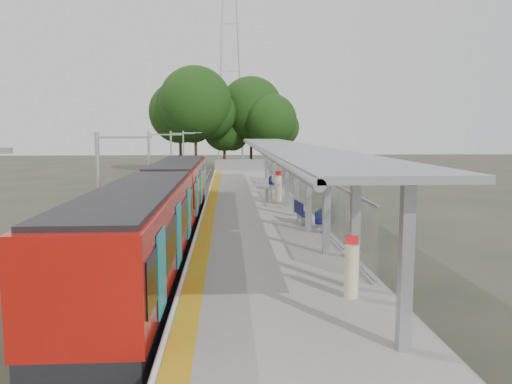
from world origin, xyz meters
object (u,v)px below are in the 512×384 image
bench_near (321,219)px  info_pillar_near (351,271)px  info_pillar_far (278,188)px  bench_mid (301,212)px  bench_far (272,182)px  train (164,204)px  litter_bin (269,196)px

bench_near → info_pillar_near: bearing=-74.0°
info_pillar_far → info_pillar_near: bearing=-68.6°
bench_mid → info_pillar_near: info_pillar_near is taller
bench_near → bench_far: bench_far is taller
train → bench_near: train is taller
bench_far → info_pillar_near: info_pillar_near is taller
info_pillar_near → info_pillar_far: (-0.10, 18.27, 0.09)m
info_pillar_far → litter_bin: info_pillar_far is taller
bench_mid → bench_far: size_ratio=1.05×
train → info_pillar_far: 10.05m
bench_near → bench_mid: 1.86m
bench_far → bench_near: bearing=-74.6°
train → bench_far: train is taller
info_pillar_near → bench_mid: bearing=103.8°
info_pillar_far → litter_bin: bearing=-116.3°
bench_near → bench_mid: bearing=131.5°
bench_far → litter_bin: bearing=-83.9°
info_pillar_near → litter_bin: (-0.73, 17.69, -0.31)m
litter_bin → info_pillar_near: bearing=-87.6°
bench_near → info_pillar_far: 9.27m
bench_mid → bench_far: bench_mid is taller
bench_near → info_pillar_far: bearing=117.7°
train → bench_far: 15.93m
info_pillar_far → train: bearing=-106.5°
bench_far → info_pillar_near: (-0.08, -24.92, 0.21)m
litter_bin → train: bearing=-126.6°
train → info_pillar_near: 12.04m
info_pillar_far → bench_far: bearing=109.5°
train → info_pillar_near: (6.23, -10.30, -0.32)m
bench_mid → litter_bin: bench_mid is taller
bench_mid → info_pillar_near: size_ratio=0.93×
info_pillar_near → info_pillar_far: bearing=105.4°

